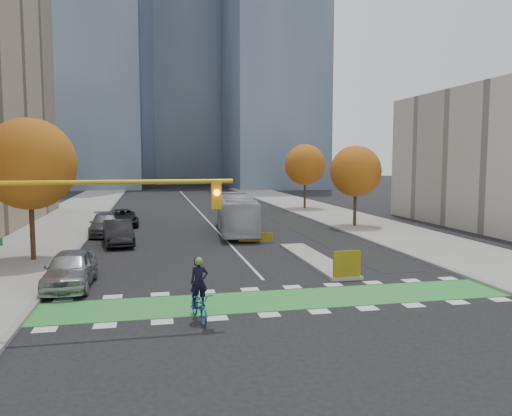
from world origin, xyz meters
name	(u,v)px	position (x,y,z in m)	size (l,w,h in m)	color
ground	(292,310)	(0.00, 0.00, 0.00)	(300.00, 300.00, 0.00)	black
sidewalk_west	(37,240)	(-13.50, 20.00, 0.07)	(7.00, 120.00, 0.15)	gray
sidewalk_east	(381,229)	(13.50, 20.00, 0.07)	(7.00, 120.00, 0.15)	gray
curb_west	(87,238)	(-10.00, 20.00, 0.07)	(0.30, 120.00, 0.16)	gray
curb_east	(341,230)	(10.00, 20.00, 0.07)	(0.30, 120.00, 0.16)	gray
bike_crossing	(282,300)	(0.00, 1.50, 0.01)	(20.00, 3.00, 0.01)	green
centre_line	(197,210)	(0.00, 40.00, 0.01)	(0.15, 70.00, 0.01)	silver
bike_lane_paint	(281,218)	(7.50, 30.00, 0.01)	(2.50, 50.00, 0.01)	black
median_island	(315,259)	(4.00, 9.00, 0.08)	(1.60, 10.00, 0.16)	gray
hazard_board	(347,264)	(4.00, 4.20, 0.80)	(1.40, 0.12, 1.30)	yellow
tower_nw	(83,14)	(-18.00, 90.00, 35.00)	(22.00, 22.00, 70.00)	#47566B
tower_nc	(194,1)	(6.00, 110.00, 45.00)	(20.00, 20.00, 90.00)	#47566B
tower_ne	(272,43)	(20.00, 85.00, 30.00)	(18.00, 24.00, 60.00)	#47566B
tower_far	(152,46)	(-4.00, 140.00, 40.00)	(26.00, 26.00, 80.00)	#47566B
tree_west	(29,164)	(-12.00, 12.00, 5.62)	(5.20, 5.20, 8.22)	#332114
tree_east_near	(356,171)	(12.00, 22.00, 4.86)	(4.40, 4.40, 7.08)	#332114
tree_east_far	(305,165)	(12.50, 38.00, 5.24)	(4.80, 4.80, 7.65)	#332114
traffic_signal_west	(73,214)	(-7.93, -0.51, 4.03)	(8.53, 0.56, 5.20)	#BF9914
cyclist	(199,299)	(-3.65, -0.50, 0.78)	(1.03, 2.13, 2.35)	navy
bus	(236,213)	(1.37, 20.90, 1.56)	(2.62, 11.20, 3.12)	silver
parked_car_a	(70,269)	(-9.00, 5.46, 0.86)	(2.03, 5.06, 1.72)	#97989C
parked_car_b	(118,233)	(-7.56, 16.89, 0.85)	(1.79, 5.15, 1.70)	black
parked_car_c	(105,224)	(-8.87, 21.89, 0.82)	(2.29, 5.64, 1.64)	#505055
parked_car_d	(123,218)	(-7.79, 26.89, 0.73)	(2.44, 5.28, 1.47)	black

